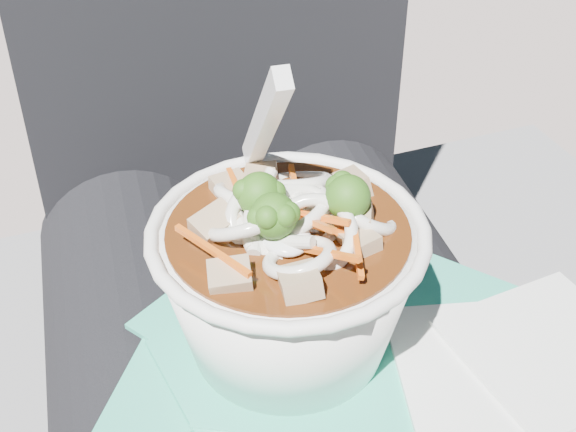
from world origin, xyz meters
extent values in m
cylinder|color=black|center=(-0.10, 0.00, 0.51)|extent=(0.16, 0.48, 0.16)
cylinder|color=black|center=(0.10, 0.00, 0.51)|extent=(0.16, 0.48, 0.16)
cube|color=teal|center=(0.12, -0.05, 0.59)|extent=(0.20, 0.20, 0.00)
cube|color=teal|center=(-0.04, -0.06, 0.59)|extent=(0.22, 0.24, 0.00)
cube|color=teal|center=(-0.07, -0.08, 0.60)|extent=(0.21, 0.22, 0.00)
cube|color=teal|center=(0.05, -0.04, 0.60)|extent=(0.26, 0.26, 0.00)
cube|color=teal|center=(0.03, -0.01, 0.60)|extent=(0.29, 0.29, 0.00)
cube|color=teal|center=(-0.01, -0.08, 0.60)|extent=(0.18, 0.22, 0.00)
cube|color=teal|center=(0.01, -0.06, 0.60)|extent=(0.20, 0.18, 0.00)
cube|color=silver|center=(0.12, -0.10, 0.61)|extent=(0.16, 0.16, 0.00)
cube|color=silver|center=(0.15, -0.09, 0.61)|extent=(0.13, 0.13, 0.00)
torus|color=white|center=(-0.01, -0.03, 0.70)|extent=(0.17, 0.17, 0.01)
cylinder|color=#401C09|center=(-0.01, -0.03, 0.69)|extent=(0.15, 0.15, 0.01)
torus|color=silver|center=(-0.01, -0.01, 0.71)|extent=(0.06, 0.06, 0.02)
torus|color=silver|center=(-0.03, 0.01, 0.70)|extent=(0.05, 0.05, 0.03)
torus|color=silver|center=(0.04, -0.03, 0.70)|extent=(0.06, 0.06, 0.04)
torus|color=silver|center=(-0.02, -0.01, 0.71)|extent=(0.04, 0.04, 0.04)
torus|color=silver|center=(0.00, -0.05, 0.71)|extent=(0.06, 0.06, 0.04)
torus|color=silver|center=(-0.01, -0.03, 0.70)|extent=(0.07, 0.07, 0.05)
torus|color=silver|center=(-0.01, -0.02, 0.70)|extent=(0.08, 0.08, 0.04)
torus|color=silver|center=(0.00, 0.02, 0.70)|extent=(0.06, 0.06, 0.03)
torus|color=silver|center=(-0.02, -0.02, 0.70)|extent=(0.07, 0.06, 0.06)
torus|color=silver|center=(-0.03, -0.02, 0.71)|extent=(0.08, 0.07, 0.04)
torus|color=silver|center=(0.01, 0.01, 0.71)|extent=(0.06, 0.05, 0.04)
torus|color=silver|center=(0.00, -0.03, 0.70)|extent=(0.07, 0.07, 0.04)
torus|color=silver|center=(-0.01, -0.06, 0.70)|extent=(0.05, 0.05, 0.03)
cylinder|color=silver|center=(-0.02, 0.00, 0.71)|extent=(0.03, 0.03, 0.03)
cylinder|color=silver|center=(-0.04, -0.02, 0.71)|extent=(0.01, 0.04, 0.01)
cylinder|color=silver|center=(-0.03, -0.03, 0.71)|extent=(0.02, 0.05, 0.02)
cylinder|color=silver|center=(-0.02, 0.00, 0.71)|extent=(0.03, 0.04, 0.03)
cylinder|color=silver|center=(-0.02, -0.05, 0.71)|extent=(0.04, 0.03, 0.02)
cylinder|color=silver|center=(0.00, 0.00, 0.71)|extent=(0.02, 0.04, 0.02)
cylinder|color=olive|center=(0.03, -0.03, 0.71)|extent=(0.01, 0.01, 0.02)
sphere|color=#1F5012|center=(0.03, -0.03, 0.72)|extent=(0.03, 0.03, 0.03)
sphere|color=#1F5012|center=(0.03, -0.02, 0.72)|extent=(0.01, 0.01, 0.01)
sphere|color=#1F5012|center=(0.02, -0.02, 0.72)|extent=(0.01, 0.01, 0.01)
sphere|color=#1F5012|center=(0.02, -0.02, 0.72)|extent=(0.01, 0.01, 0.01)
sphere|color=#1F5012|center=(0.03, -0.02, 0.72)|extent=(0.01, 0.01, 0.01)
cylinder|color=olive|center=(-0.02, -0.02, 0.71)|extent=(0.01, 0.01, 0.02)
sphere|color=#1F5012|center=(-0.02, -0.02, 0.72)|extent=(0.03, 0.03, 0.03)
sphere|color=#1F5012|center=(-0.03, -0.01, 0.72)|extent=(0.01, 0.01, 0.01)
sphere|color=#1F5012|center=(-0.02, -0.02, 0.72)|extent=(0.01, 0.01, 0.01)
sphere|color=#1F5012|center=(-0.01, -0.02, 0.72)|extent=(0.01, 0.01, 0.01)
sphere|color=#1F5012|center=(-0.02, -0.03, 0.72)|extent=(0.01, 0.01, 0.01)
cylinder|color=olive|center=(-0.02, -0.04, 0.71)|extent=(0.01, 0.01, 0.02)
sphere|color=#1F5012|center=(-0.02, -0.04, 0.72)|extent=(0.03, 0.03, 0.03)
sphere|color=#1F5012|center=(-0.01, -0.04, 0.72)|extent=(0.01, 0.01, 0.01)
sphere|color=#1F5012|center=(-0.02, -0.05, 0.72)|extent=(0.01, 0.01, 0.01)
sphere|color=#1F5012|center=(-0.03, -0.05, 0.72)|extent=(0.01, 0.01, 0.01)
sphere|color=#1F5012|center=(-0.03, -0.04, 0.72)|extent=(0.01, 0.01, 0.01)
cube|color=orange|center=(0.00, -0.07, 0.71)|extent=(0.03, 0.04, 0.02)
cube|color=orange|center=(0.04, -0.01, 0.70)|extent=(0.01, 0.04, 0.01)
cube|color=orange|center=(0.00, 0.00, 0.71)|extent=(0.01, 0.06, 0.00)
cube|color=orange|center=(-0.03, 0.00, 0.71)|extent=(0.00, 0.06, 0.01)
cube|color=orange|center=(0.02, -0.07, 0.71)|extent=(0.01, 0.05, 0.01)
cube|color=orange|center=(0.00, -0.04, 0.71)|extent=(0.02, 0.05, 0.02)
cube|color=orange|center=(-0.06, -0.05, 0.71)|extent=(0.03, 0.05, 0.01)
cube|color=orange|center=(0.00, -0.03, 0.71)|extent=(0.04, 0.05, 0.02)
cube|color=orange|center=(0.00, -0.04, 0.71)|extent=(0.05, 0.02, 0.02)
cube|color=#957454|center=(0.03, -0.04, 0.70)|extent=(0.03, 0.03, 0.02)
cube|color=#957454|center=(0.04, 0.00, 0.70)|extent=(0.03, 0.03, 0.03)
cube|color=#957454|center=(-0.01, 0.02, 0.70)|extent=(0.03, 0.03, 0.02)
cube|color=#957454|center=(-0.03, 0.02, 0.70)|extent=(0.03, 0.03, 0.01)
cube|color=#957454|center=(-0.05, -0.02, 0.70)|extent=(0.03, 0.03, 0.02)
cube|color=#957454|center=(-0.05, -0.06, 0.70)|extent=(0.03, 0.03, 0.02)
cube|color=#957454|center=(-0.02, -0.08, 0.70)|extent=(0.02, 0.03, 0.02)
cube|color=#957454|center=(0.03, -0.05, 0.70)|extent=(0.02, 0.03, 0.02)
ellipsoid|color=white|center=(-0.01, -0.04, 0.70)|extent=(0.03, 0.04, 0.01)
cube|color=white|center=(-0.01, 0.01, 0.75)|extent=(0.01, 0.09, 0.11)
camera|label=1|loc=(-0.11, -0.39, 0.99)|focal=50.00mm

